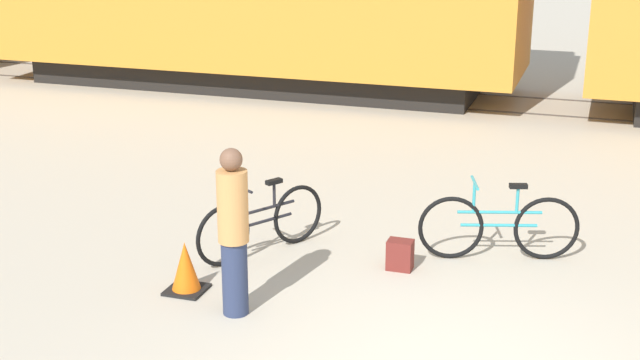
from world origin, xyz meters
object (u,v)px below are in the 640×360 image
object	(u,v)px
person_in_tan	(233,231)
backpack	(400,255)
bicycle_teal	(499,226)
traffic_cone	(186,269)
bicycle_black	(262,223)

from	to	relation	value
person_in_tan	backpack	size ratio (longest dim) A/B	5.01
bicycle_teal	traffic_cone	size ratio (longest dim) A/B	3.20
person_in_tan	traffic_cone	size ratio (longest dim) A/B	3.10
bicycle_black	traffic_cone	bearing A→B (deg)	-107.15
person_in_tan	traffic_cone	distance (m)	0.98
bicycle_black	backpack	xyz separation A→B (m)	(1.62, 0.06, -0.21)
bicycle_teal	person_in_tan	bearing A→B (deg)	-135.76
backpack	traffic_cone	size ratio (longest dim) A/B	0.62
bicycle_teal	traffic_cone	xyz separation A→B (m)	(-2.98, -1.91, -0.14)
bicycle_black	person_in_tan	world-z (taller)	person_in_tan
backpack	traffic_cone	world-z (taller)	traffic_cone
bicycle_black	bicycle_teal	xyz separation A→B (m)	(2.60, 0.70, 0.02)
bicycle_teal	person_in_tan	world-z (taller)	person_in_tan
bicycle_black	backpack	bearing A→B (deg)	2.19
traffic_cone	bicycle_black	bearing A→B (deg)	72.85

